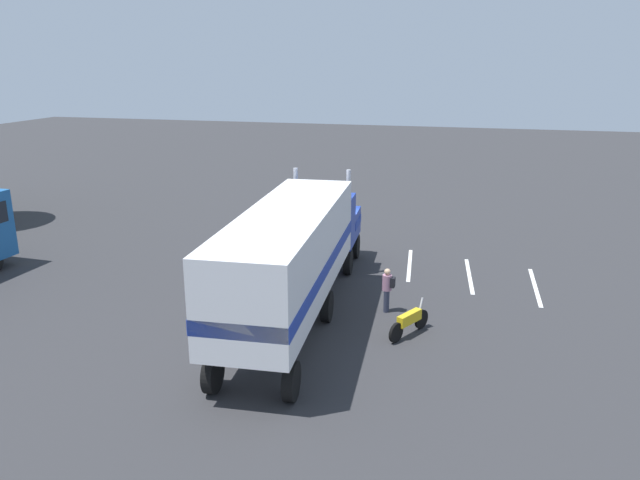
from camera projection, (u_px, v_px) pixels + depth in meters
The scene contains 7 objects.
ground_plane at pixel (329, 264), 27.23m from camera, with size 120.00×120.00×0.00m, color #2D2D30.
lane_stripe_near at pixel (410, 265), 27.08m from camera, with size 4.40×0.16×0.01m, color silver.
lane_stripe_mid at pixel (469, 276), 25.72m from camera, with size 4.40×0.16×0.01m, color silver.
lane_stripe_far at pixel (535, 287), 24.45m from camera, with size 4.40×0.16×0.01m, color silver.
semi_truck at pixel (296, 249), 20.89m from camera, with size 14.30×3.74×4.50m.
person_bystander at pixel (387, 288), 21.84m from camera, with size 0.34×0.45×1.63m.
motorcycle at pixel (409, 321), 20.07m from camera, with size 1.91×1.09×1.12m.
Camera 1 is at (-25.07, -6.14, 8.76)m, focal length 34.23 mm.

